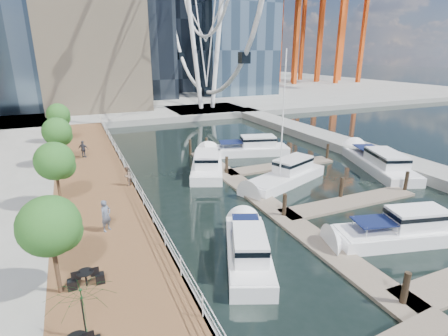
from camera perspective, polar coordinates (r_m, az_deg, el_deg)
The scene contains 15 objects.
ground at distance 18.54m, azimuth 15.71°, elevation -19.59°, with size 520.00×520.00×0.00m, color black.
boardwalk at distance 28.06m, azimuth -19.95°, elevation -5.21°, with size 6.00×60.00×1.00m, color brown.
seawall at distance 28.32m, azimuth -13.90°, elevation -4.39°, with size 0.25×60.00×1.00m, color #595954.
land_far at distance 113.86m, azimuth -18.96°, elevation 12.02°, with size 200.00×114.00×1.00m, color gray.
breakwater at distance 44.35m, azimuth 19.84°, elevation 3.31°, with size 4.00×60.00×1.00m, color gray.
pier at distance 68.17m, azimuth -2.82°, elevation 9.32°, with size 14.00×12.00×1.00m, color gray.
railing at distance 27.93m, azimuth -14.26°, elevation -2.48°, with size 0.10×60.00×1.05m, color white, non-canonical shape.
floating_docks at distance 29.53m, azimuth 15.79°, elevation -3.61°, with size 16.00×34.00×2.60m.
port_cranes at distance 132.14m, azimuth 13.35°, elevation 21.74°, with size 40.00×52.00×38.00m.
street_trees at distance 25.90m, azimuth -25.94°, elevation 1.01°, with size 2.60×42.60×4.60m.
yacht_foreground at distance 24.72m, azimuth 26.58°, elevation -10.69°, with size 2.40×8.97×2.15m, color white, non-canonical shape.
pedestrian_near at distance 22.05m, azimuth -18.73°, elevation -7.39°, with size 0.71×0.47×1.96m, color #4C5466.
pedestrian_mid at distance 28.96m, azimuth -15.52°, elevation -1.25°, with size 0.78×0.61×1.61m, color #816959.
pedestrian_far at distance 38.16m, azimuth -21.98°, elevation 2.88°, with size 1.03×0.43×1.75m, color #353843.
moored_yachts at distance 31.74m, azimuth 12.05°, elevation -2.71°, with size 25.62×34.99×11.50m.
Camera 1 is at (-9.95, -10.92, 11.20)m, focal length 28.00 mm.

